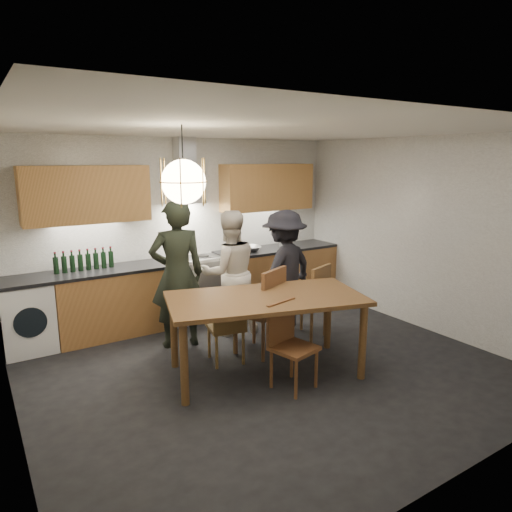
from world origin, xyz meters
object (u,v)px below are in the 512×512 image
mixing_bowl (250,249)px  wine_bottles (84,260)px  dining_table (266,305)px  person_mid (229,273)px  chair_front (288,339)px  person_left (177,274)px  chair_back_left (228,323)px  stock_pot (285,242)px  person_right (284,269)px

mixing_bowl → wine_bottles: bearing=177.8°
dining_table → person_mid: person_mid is taller
chair_front → person_mid: size_ratio=0.54×
chair_front → person_left: (-0.53, 1.58, 0.41)m
chair_back_left → wine_bottles: 2.12m
dining_table → person_left: size_ratio=1.24×
chair_front → person_left: size_ratio=0.48×
chair_front → person_left: person_left is taller
chair_front → wine_bottles: (-1.42, 2.47, 0.53)m
chair_front → stock_pot: size_ratio=4.69×
person_mid → person_right: 0.78m
person_mid → stock_pot: (1.48, 0.80, 0.14)m
person_mid → person_left: bearing=15.0°
stock_pot → person_mid: bearing=-151.8°
stock_pot → dining_table: bearing=-130.3°
chair_back_left → mixing_bowl: (1.30, 1.61, 0.45)m
person_right → mixing_bowl: person_right is taller
person_left → stock_pot: (2.23, 0.83, 0.05)m
wine_bottles → chair_front: bearing=-60.2°
person_left → mixing_bowl: size_ratio=5.38×
mixing_bowl → stock_pot: bearing=2.3°
chair_back_left → person_mid: 1.04m
dining_table → chair_front: bearing=-68.6°
person_mid → wine_bottles: (-1.64, 0.86, 0.21)m
chair_front → person_left: 1.71m
person_left → person_mid: 0.76m
chair_back_left → mixing_bowl: mixing_bowl is taller
dining_table → wine_bottles: size_ratio=3.05×
dining_table → person_left: (-0.49, 1.22, 0.15)m
person_mid → stock_pot: 1.69m
dining_table → stock_pot: stock_pot is taller
person_mid → stock_pot: bearing=-139.5°
dining_table → person_mid: (0.26, 1.25, 0.06)m
dining_table → mixing_bowl: mixing_bowl is taller
chair_front → person_left: bearing=95.1°
person_left → wine_bottles: bearing=-32.3°
person_mid → person_right: bearing=177.7°
dining_table → person_mid: bearing=94.4°
chair_front → wine_bottles: size_ratio=1.19×
mixing_bowl → wine_bottles: 2.44m
chair_back_left → person_right: 1.45m
person_right → dining_table: bearing=31.2°
person_left → wine_bottles: size_ratio=2.47×
person_mid → wine_bottles: bearing=-15.4°
chair_front → stock_pot: (1.70, 2.41, 0.46)m
dining_table → chair_back_left: dining_table is taller
person_left → person_mid: person_left is taller
stock_pot → chair_back_left: bearing=-140.4°
dining_table → chair_back_left: (-0.24, 0.41, -0.28)m
person_left → person_mid: (0.75, 0.04, -0.09)m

